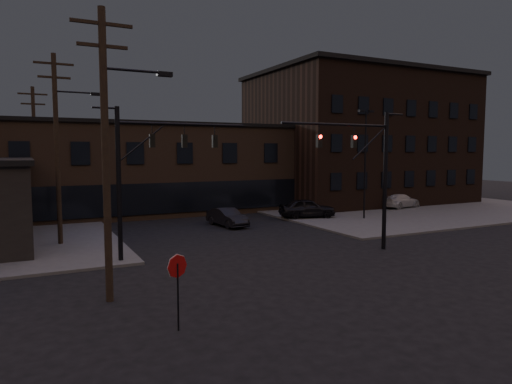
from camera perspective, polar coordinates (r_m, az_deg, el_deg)
ground at (r=20.75m, az=10.62°, el=-11.06°), size 140.00×140.00×0.00m
sidewalk_ne at (r=51.27m, az=15.30°, el=-1.43°), size 30.00×30.00×0.15m
building_row at (r=45.50m, az=-11.20°, el=2.80°), size 40.00×12.00×8.00m
building_right at (r=54.00m, az=12.62°, el=6.31°), size 22.00×16.00×14.00m
traffic_signal_near at (r=26.83m, az=14.08°, el=3.21°), size 7.12×0.24×8.00m
traffic_signal_far at (r=24.44m, az=-13.86°, el=3.23°), size 7.12×0.24×8.00m
stop_sign at (r=14.96m, az=-9.78°, el=-10.09°), size 0.72×0.33×2.48m
utility_pole_near at (r=18.02m, az=-18.10°, el=5.24°), size 3.70×0.28×11.00m
utility_pole_mid at (r=29.86m, az=-23.51°, el=5.41°), size 3.70×0.28×11.50m
utility_pole_far at (r=41.82m, az=-25.89°, el=4.64°), size 2.20×0.28×11.00m
lot_light_a at (r=39.01m, az=13.50°, el=4.61°), size 1.50×0.28×9.14m
lot_light_b at (r=46.72m, az=15.18°, el=4.63°), size 1.50×0.28×9.14m
parked_car_lot_a at (r=38.97m, az=6.41°, el=-1.99°), size 5.08×3.10×1.62m
parked_car_lot_b at (r=47.70m, az=17.56°, el=-1.04°), size 5.05×2.82×1.38m
car_crossing at (r=35.19m, az=-3.63°, el=-3.16°), size 2.04×4.40×1.40m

